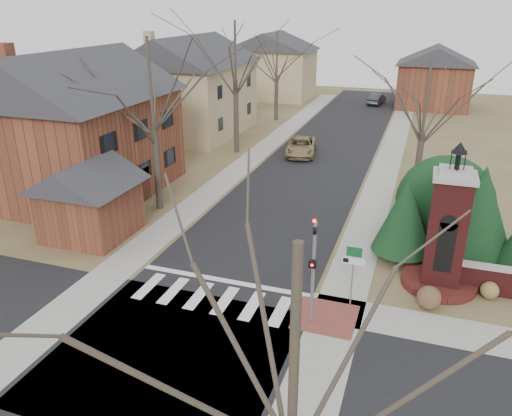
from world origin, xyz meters
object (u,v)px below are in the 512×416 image
at_px(pickup_truck, 301,146).
at_px(distant_car, 376,99).
at_px(traffic_signal_pole, 313,262).
at_px(sign_post, 353,266).
at_px(brick_gate_monument, 445,241).

xyz_separation_m(pickup_truck, distant_car, (3.33, 24.40, -0.03)).
height_order(traffic_signal_pole, distant_car, traffic_signal_pole).
distance_m(traffic_signal_pole, sign_post, 2.02).
bearing_deg(brick_gate_monument, pickup_truck, 120.82).
relative_size(traffic_signal_pole, brick_gate_monument, 0.69).
relative_size(pickup_truck, distant_car, 1.24).
bearing_deg(sign_post, distant_car, 95.03).
height_order(brick_gate_monument, distant_car, brick_gate_monument).
xyz_separation_m(brick_gate_monument, distant_car, (-7.40, 42.39, -1.50)).
distance_m(traffic_signal_pole, distant_car, 46.93).
bearing_deg(traffic_signal_pole, distant_car, 93.30).
relative_size(sign_post, pickup_truck, 0.55).
bearing_deg(traffic_signal_pole, pickup_truck, 105.07).
relative_size(traffic_signal_pole, distant_car, 1.12).
bearing_deg(distant_car, brick_gate_monument, 108.44).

